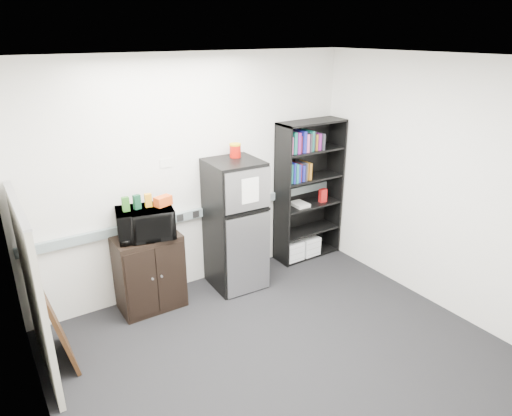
# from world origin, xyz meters

# --- Properties ---
(floor) EXTENTS (4.00, 4.00, 0.00)m
(floor) POSITION_xyz_m (0.00, 0.00, 0.00)
(floor) COLOR black
(floor) RESTS_ON ground
(wall_back) EXTENTS (4.00, 0.02, 2.70)m
(wall_back) POSITION_xyz_m (0.00, 1.75, 1.35)
(wall_back) COLOR white
(wall_back) RESTS_ON floor
(wall_right) EXTENTS (0.02, 3.50, 2.70)m
(wall_right) POSITION_xyz_m (2.00, 0.00, 1.35)
(wall_right) COLOR white
(wall_right) RESTS_ON floor
(wall_left) EXTENTS (0.02, 3.50, 2.70)m
(wall_left) POSITION_xyz_m (-2.00, 0.00, 1.35)
(wall_left) COLOR white
(wall_left) RESTS_ON floor
(ceiling) EXTENTS (4.00, 3.50, 0.02)m
(ceiling) POSITION_xyz_m (0.00, 0.00, 2.70)
(ceiling) COLOR white
(ceiling) RESTS_ON wall_back
(electrical_raceway) EXTENTS (3.92, 0.05, 0.10)m
(electrical_raceway) POSITION_xyz_m (0.00, 1.72, 0.90)
(electrical_raceway) COLOR gray
(electrical_raceway) RESTS_ON wall_back
(wall_note) EXTENTS (0.14, 0.00, 0.10)m
(wall_note) POSITION_xyz_m (-0.35, 1.74, 1.55)
(wall_note) COLOR white
(wall_note) RESTS_ON wall_back
(bookshelf) EXTENTS (0.90, 0.34, 1.85)m
(bookshelf) POSITION_xyz_m (1.51, 1.57, 0.97)
(bookshelf) COLOR black
(bookshelf) RESTS_ON floor
(cubicle_partition) EXTENTS (0.06, 1.30, 1.62)m
(cubicle_partition) POSITION_xyz_m (-1.90, 1.08, 0.81)
(cubicle_partition) COLOR #A5A192
(cubicle_partition) RESTS_ON floor
(cabinet) EXTENTS (0.69, 0.46, 0.86)m
(cabinet) POSITION_xyz_m (-0.73, 1.50, 0.43)
(cabinet) COLOR black
(cabinet) RESTS_ON floor
(microwave) EXTENTS (0.65, 0.51, 0.32)m
(microwave) POSITION_xyz_m (-0.73, 1.48, 1.02)
(microwave) COLOR black
(microwave) RESTS_ON cabinet
(snack_box_a) EXTENTS (0.07, 0.05, 0.15)m
(snack_box_a) POSITION_xyz_m (-0.90, 1.52, 1.26)
(snack_box_a) COLOR #26611B
(snack_box_a) RESTS_ON microwave
(snack_box_b) EXTENTS (0.08, 0.06, 0.15)m
(snack_box_b) POSITION_xyz_m (-0.78, 1.52, 1.26)
(snack_box_b) COLOR #0D3922
(snack_box_b) RESTS_ON microwave
(snack_box_c) EXTENTS (0.08, 0.06, 0.14)m
(snack_box_c) POSITION_xyz_m (-0.66, 1.52, 1.25)
(snack_box_c) COLOR orange
(snack_box_c) RESTS_ON microwave
(snack_bag) EXTENTS (0.20, 0.15, 0.10)m
(snack_bag) POSITION_xyz_m (-0.52, 1.47, 1.23)
(snack_bag) COLOR #CF4814
(snack_bag) RESTS_ON microwave
(refrigerator) EXTENTS (0.61, 0.63, 1.55)m
(refrigerator) POSITION_xyz_m (0.32, 1.42, 0.78)
(refrigerator) COLOR black
(refrigerator) RESTS_ON floor
(coffee_can) EXTENTS (0.13, 0.13, 0.18)m
(coffee_can) POSITION_xyz_m (0.41, 1.55, 1.64)
(coffee_can) COLOR #AE1008
(coffee_can) RESTS_ON refrigerator
(framed_poster) EXTENTS (0.20, 0.63, 0.80)m
(framed_poster) POSITION_xyz_m (-1.77, 1.09, 0.40)
(framed_poster) COLOR black
(framed_poster) RESTS_ON floor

